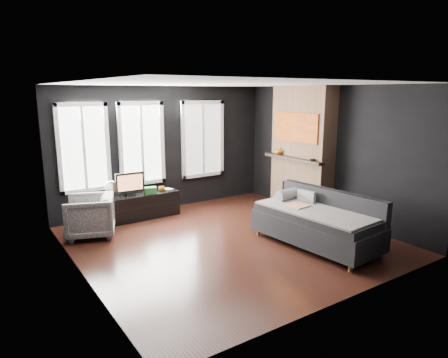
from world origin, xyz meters
TOP-DOWN VIEW (x-y plane):
  - floor at (0.00, 0.00)m, footprint 5.00×5.00m
  - ceiling at (0.00, 0.00)m, footprint 5.00×5.00m
  - wall_back at (0.00, 2.50)m, footprint 5.00×0.02m
  - wall_left at (-2.50, 0.00)m, footprint 0.02×5.00m
  - wall_right at (2.50, 0.00)m, footprint 0.02×5.00m
  - windows at (-0.45, 2.46)m, footprint 4.00×0.16m
  - fireplace at (2.30, 0.60)m, footprint 0.70×1.62m
  - sofa at (1.10, -1.00)m, footprint 1.26×2.24m
  - stripe_pillow at (1.30, -0.56)m, footprint 0.13×0.36m
  - armchair at (-1.95, 1.59)m, footprint 0.99×1.02m
  - media_console at (-0.73, 2.10)m, footprint 1.51×0.50m
  - monitor at (-0.98, 2.11)m, footprint 0.60×0.15m
  - desk_fan at (-1.39, 2.06)m, footprint 0.32×0.32m
  - mug at (-0.30, 2.09)m, footprint 0.14×0.12m
  - book at (-0.21, 2.13)m, footprint 0.16×0.04m
  - storage_box at (-0.58, 2.02)m, footprint 0.28×0.21m
  - mantel_vase at (2.05, 1.05)m, footprint 0.18×0.19m
  - mantel_clock at (2.05, 0.05)m, footprint 0.14×0.14m

SIDE VIEW (x-z plane):
  - floor at x=0.00m, z-range 0.00..0.00m
  - media_console at x=-0.73m, z-range 0.00..0.52m
  - armchair at x=-1.95m, z-range 0.00..0.83m
  - sofa at x=1.10m, z-range 0.00..0.93m
  - mug at x=-0.30m, z-range 0.52..0.64m
  - storage_box at x=-0.58m, z-range 0.52..0.65m
  - book at x=-0.21m, z-range 0.52..0.74m
  - stripe_pillow at x=1.30m, z-range 0.49..0.85m
  - desk_fan at x=-1.39m, z-range 0.52..0.88m
  - monitor at x=-0.98m, z-range 0.52..1.05m
  - mantel_clock at x=2.05m, z-range 1.23..1.27m
  - mantel_vase at x=2.05m, z-range 1.23..1.39m
  - wall_back at x=0.00m, z-range 0.00..2.70m
  - wall_left at x=-2.50m, z-range 0.00..2.70m
  - wall_right at x=2.50m, z-range 0.00..2.70m
  - fireplace at x=2.30m, z-range 0.00..2.70m
  - windows at x=-0.45m, z-range 1.50..3.26m
  - ceiling at x=0.00m, z-range 2.70..2.70m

